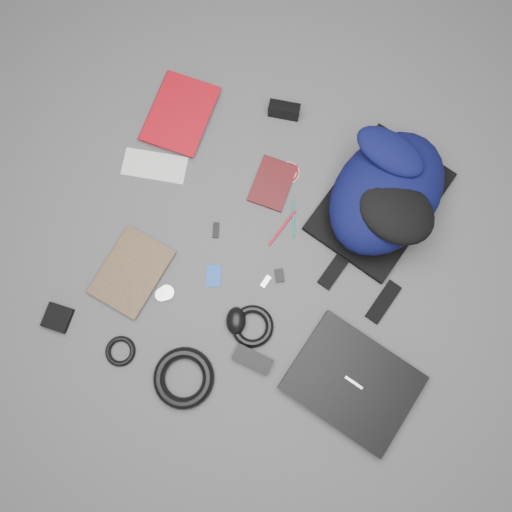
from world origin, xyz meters
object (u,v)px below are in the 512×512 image
(textbook_red, at_px, (153,105))
(mouse, at_px, (236,321))
(backpack, at_px, (387,193))
(dvd_case, at_px, (272,183))
(compact_camera, at_px, (284,110))
(comic_book, at_px, (108,258))
(power_brick, at_px, (253,359))
(pouch, at_px, (58,318))
(laptop, at_px, (353,382))

(textbook_red, height_order, mouse, mouse)
(backpack, xyz_separation_m, mouse, (-0.36, -0.52, -0.08))
(backpack, bearing_deg, dvd_case, -154.50)
(mouse, bearing_deg, compact_camera, 78.89)
(comic_book, relative_size, compact_camera, 2.39)
(power_brick, bearing_deg, pouch, -165.86)
(pouch, bearing_deg, compact_camera, 59.85)
(dvd_case, height_order, pouch, pouch)
(backpack, height_order, comic_book, backpack)
(backpack, bearing_deg, textbook_red, -168.34)
(backpack, height_order, laptop, backpack)
(backpack, distance_m, compact_camera, 0.46)
(backpack, bearing_deg, power_brick, -93.42)
(backpack, bearing_deg, pouch, -123.71)
(power_brick, bearing_deg, dvd_case, 109.38)
(power_brick, distance_m, pouch, 0.64)
(pouch, bearing_deg, textbook_red, 85.32)
(compact_camera, bearing_deg, dvd_case, -87.82)
(laptop, relative_size, textbook_red, 1.34)
(backpack, distance_m, comic_book, 0.94)
(laptop, height_order, mouse, mouse)
(textbook_red, height_order, compact_camera, compact_camera)
(pouch, bearing_deg, laptop, 3.59)
(dvd_case, bearing_deg, laptop, -49.40)
(pouch, bearing_deg, power_brick, 3.95)
(laptop, xyz_separation_m, power_brick, (-0.32, -0.02, -0.00))
(dvd_case, height_order, compact_camera, compact_camera)
(laptop, relative_size, power_brick, 3.05)
(comic_book, xyz_separation_m, power_brick, (0.55, -0.19, 0.01))
(backpack, bearing_deg, compact_camera, 170.59)
(mouse, height_order, power_brick, mouse)
(laptop, bearing_deg, compact_camera, 136.79)
(dvd_case, bearing_deg, comic_book, -134.33)
(mouse, distance_m, pouch, 0.58)
(compact_camera, relative_size, power_brick, 0.88)
(backpack, distance_m, pouch, 1.13)
(backpack, height_order, dvd_case, backpack)
(comic_book, distance_m, power_brick, 0.58)
(mouse, bearing_deg, pouch, -179.66)
(mouse, bearing_deg, textbook_red, 113.05)
(backpack, relative_size, laptop, 1.35)
(laptop, distance_m, comic_book, 0.89)
(dvd_case, xyz_separation_m, mouse, (0.01, -0.48, 0.02))
(pouch, bearing_deg, dvd_case, 49.00)
(backpack, relative_size, dvd_case, 2.90)
(backpack, distance_m, power_brick, 0.68)
(comic_book, height_order, dvd_case, comic_book)
(compact_camera, bearing_deg, laptop, -66.15)
(backpack, height_order, mouse, backpack)
(laptop, height_order, dvd_case, laptop)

